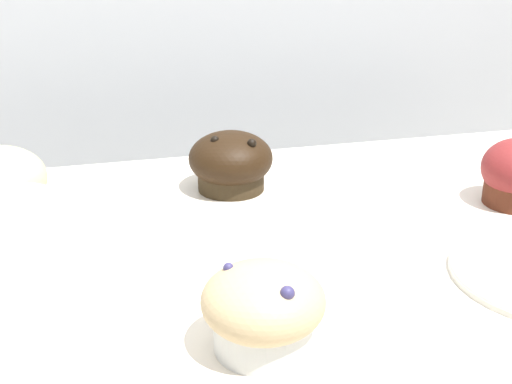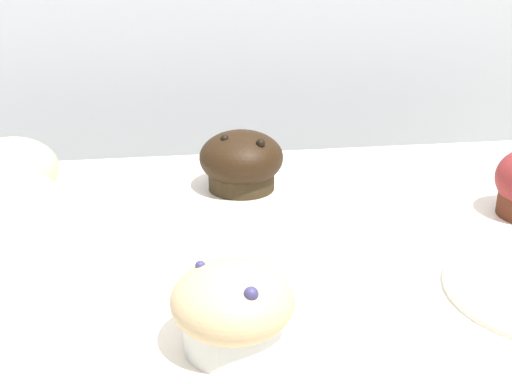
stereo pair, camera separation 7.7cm
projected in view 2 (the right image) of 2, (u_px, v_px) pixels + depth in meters
name	position (u px, v px, depth m)	size (l,w,h in m)	color
wall_back	(215.00, 120.00, 1.29)	(3.20, 0.10, 1.80)	#B2B7BC
muffin_back_left	(12.00, 176.00, 0.83)	(0.11, 0.11, 0.08)	white
muffin_back_right	(233.00, 308.00, 0.57)	(0.10, 0.10, 0.07)	silver
muffin_front_left	(244.00, 162.00, 0.89)	(0.10, 0.10, 0.07)	#312515
coffee_cup	(12.00, 224.00, 0.70)	(0.09, 0.14, 0.08)	white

